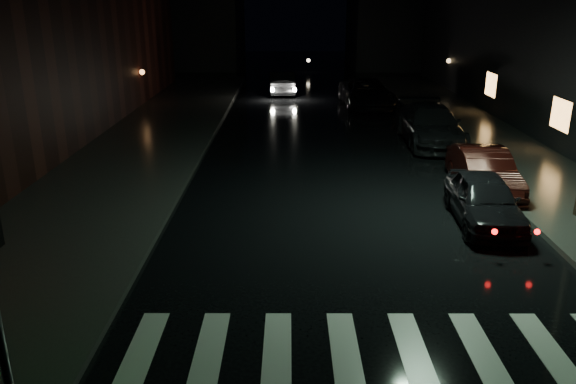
{
  "coord_description": "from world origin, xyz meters",
  "views": [
    {
      "loc": [
        1.41,
        -7.67,
        5.9
      ],
      "look_at": [
        1.38,
        4.74,
        1.6
      ],
      "focal_mm": 35.0,
      "sensor_mm": 36.0,
      "label": 1
    }
  ],
  "objects_px": {
    "parked_car_b": "(483,171)",
    "oncoming_car": "(282,82)",
    "parked_car_c": "(430,125)",
    "parked_car_d": "(367,93)",
    "parked_car_a": "(484,200)"
  },
  "relations": [
    {
      "from": "parked_car_b",
      "to": "oncoming_car",
      "type": "xyz_separation_m",
      "value": [
        -6.68,
        19.54,
        0.03
      ]
    },
    {
      "from": "oncoming_car",
      "to": "parked_car_c",
      "type": "bearing_deg",
      "value": 112.72
    },
    {
      "from": "parked_car_b",
      "to": "parked_car_d",
      "type": "relative_size",
      "value": 0.74
    },
    {
      "from": "parked_car_b",
      "to": "parked_car_c",
      "type": "height_order",
      "value": "parked_car_c"
    },
    {
      "from": "parked_car_a",
      "to": "parked_car_d",
      "type": "relative_size",
      "value": 0.7
    },
    {
      "from": "parked_car_a",
      "to": "parked_car_c",
      "type": "xyz_separation_m",
      "value": [
        0.65,
        8.98,
        0.12
      ]
    },
    {
      "from": "parked_car_c",
      "to": "parked_car_d",
      "type": "bearing_deg",
      "value": 101.63
    },
    {
      "from": "parked_car_c",
      "to": "parked_car_d",
      "type": "relative_size",
      "value": 0.97
    },
    {
      "from": "parked_car_d",
      "to": "parked_car_a",
      "type": "bearing_deg",
      "value": -89.75
    },
    {
      "from": "parked_car_a",
      "to": "parked_car_d",
      "type": "xyz_separation_m",
      "value": [
        -0.95,
        17.48,
        0.11
      ]
    },
    {
      "from": "parked_car_c",
      "to": "parked_car_a",
      "type": "bearing_deg",
      "value": -93.19
    },
    {
      "from": "parked_car_b",
      "to": "parked_car_d",
      "type": "bearing_deg",
      "value": 99.11
    },
    {
      "from": "parked_car_a",
      "to": "oncoming_car",
      "type": "bearing_deg",
      "value": 108.5
    },
    {
      "from": "parked_car_a",
      "to": "parked_car_b",
      "type": "bearing_deg",
      "value": 75.99
    },
    {
      "from": "oncoming_car",
      "to": "parked_car_a",
      "type": "bearing_deg",
      "value": 101.28
    }
  ]
}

